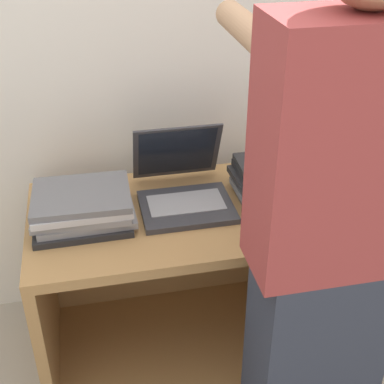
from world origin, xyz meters
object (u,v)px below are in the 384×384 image
Objects in this scene: laptop_stack_left at (82,207)px; laptop_stack_right at (283,182)px; person at (328,250)px; laptop_open at (183,188)px.

laptop_stack_right reaches higher than laptop_stack_left.
laptop_open is at bearing 114.34° from person.
laptop_stack_left is at bearing 139.34° from person.
person reaches higher than laptop_stack_left.
laptop_open is 0.63m from person.
laptop_open is 0.34m from laptop_stack_left.
person is at bearing -40.66° from laptop_stack_left.
laptop_open reaches higher than laptop_stack_left.
laptop_stack_left is at bearing -179.95° from laptop_stack_right.
laptop_stack_right is (0.34, -0.05, 0.01)m from laptop_open.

